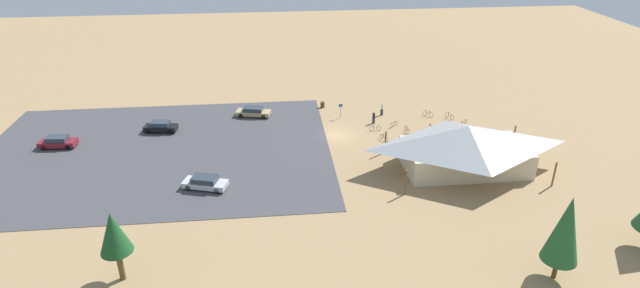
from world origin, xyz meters
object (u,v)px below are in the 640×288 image
object	(u,v)px
bicycle_orange_edge_south	(464,123)
visitor_crossing_yard	(374,117)
bicycle_green_front_row	(450,116)
visitor_by_pavilion	(382,109)
pine_center	(566,229)
bicycle_black_yard_right	(384,138)
bicycle_silver_edge_north	(430,127)
car_tan_near_entry	(253,112)
bicycle_silver_back_row	(375,128)
bicycle_blue_mid_cluster	(421,133)
car_silver_aisle_side	(205,182)
trash_bin	(323,105)
pine_midwest	(114,233)
bicycle_teal_yard_front	(428,114)
bicycle_white_yard_center	(394,124)
car_maroon_by_curb	(58,142)
bicycle_red_lone_west	(407,130)
lot_sign	(341,109)
bike_pavilion	(466,145)
car_black_end_stall	(161,127)
bicycle_purple_near_porch	(447,129)
bicycle_yellow_near_sign	(409,137)

from	to	relation	value
bicycle_orange_edge_south	visitor_crossing_yard	distance (m)	12.30
bicycle_green_front_row	visitor_by_pavilion	bearing A→B (deg)	-13.52
pine_center	bicycle_black_yard_right	bearing A→B (deg)	-73.11
bicycle_silver_edge_north	car_tan_near_entry	bearing A→B (deg)	-16.83
bicycle_silver_back_row	bicycle_blue_mid_cluster	bearing A→B (deg)	159.72
bicycle_blue_mid_cluster	car_silver_aisle_side	bearing A→B (deg)	21.66
trash_bin	bicycle_silver_edge_north	world-z (taller)	trash_bin
pine_midwest	bicycle_teal_yard_front	world-z (taller)	pine_midwest
bicycle_orange_edge_south	bicycle_white_yard_center	size ratio (longest dim) A/B	1.03
visitor_by_pavilion	car_tan_near_entry	bearing A→B (deg)	-4.74
bicycle_blue_mid_cluster	car_maroon_by_curb	xyz separation A→B (m)	(46.11, -1.35, 0.42)
visitor_by_pavilion	car_maroon_by_curb	bearing A→B (deg)	7.98
car_tan_near_entry	visitor_crossing_yard	world-z (taller)	visitor_crossing_yard
pine_midwest	car_tan_near_entry	world-z (taller)	pine_midwest
bicycle_red_lone_west	visitor_crossing_yard	xyz separation A→B (m)	(3.85, -3.36, 0.55)
bicycle_teal_yard_front	car_tan_near_entry	size ratio (longest dim) A/B	0.25
bicycle_blue_mid_cluster	visitor_by_pavilion	xyz separation A→B (m)	(3.70, -7.29, 0.62)
bicycle_blue_mid_cluster	bicycle_teal_yard_front	world-z (taller)	bicycle_teal_yard_front
bicycle_silver_edge_north	car_tan_near_entry	world-z (taller)	car_tan_near_entry
lot_sign	visitor_by_pavilion	size ratio (longest dim) A/B	1.19
lot_sign	bicycle_green_front_row	size ratio (longest dim) A/B	1.34
trash_bin	bicycle_white_yard_center	distance (m)	11.96
bike_pavilion	visitor_crossing_yard	size ratio (longest dim) A/B	9.73
car_tan_near_entry	car_black_end_stall	bearing A→B (deg)	18.41
bicycle_blue_mid_cluster	car_tan_near_entry	xyz separation A→B (m)	(21.98, -8.81, 0.37)
bicycle_green_front_row	bicycle_purple_near_porch	distance (m)	4.49
bicycle_white_yard_center	car_silver_aisle_side	world-z (taller)	car_silver_aisle_side
bicycle_red_lone_west	bicycle_green_front_row	bearing A→B (deg)	-151.53
car_black_end_stall	bicycle_green_front_row	bearing A→B (deg)	-179.55
lot_sign	pine_center	distance (m)	37.43
bicycle_white_yard_center	bicycle_silver_back_row	bearing A→B (deg)	19.91
bicycle_black_yard_right	car_silver_aisle_side	world-z (taller)	car_silver_aisle_side
pine_center	visitor_by_pavilion	distance (m)	36.25
bicycle_silver_edge_north	visitor_crossing_yard	world-z (taller)	visitor_crossing_yard
bicycle_silver_back_row	bicycle_silver_edge_north	distance (m)	7.45
bicycle_white_yard_center	car_silver_aisle_side	size ratio (longest dim) A/B	0.27
bicycle_green_front_row	bicycle_teal_yard_front	distance (m)	3.00
bike_pavilion	bicycle_orange_edge_south	xyz separation A→B (m)	(-4.39, -11.84, -2.67)
bicycle_blue_mid_cluster	car_black_end_stall	world-z (taller)	car_black_end_stall
bicycle_yellow_near_sign	bicycle_teal_yard_front	size ratio (longest dim) A/B	1.13
bicycle_orange_edge_south	visitor_crossing_yard	bearing A→B (deg)	-9.40
pine_midwest	bicycle_silver_back_row	size ratio (longest dim) A/B	3.83
bicycle_green_front_row	car_maroon_by_curb	size ratio (longest dim) A/B	0.36
pine_midwest	bicycle_teal_yard_front	bearing A→B (deg)	-138.75
bicycle_green_front_row	visitor_crossing_yard	world-z (taller)	visitor_crossing_yard
bicycle_white_yard_center	car_maroon_by_curb	distance (m)	43.22
bicycle_white_yard_center	car_silver_aisle_side	xyz separation A→B (m)	(23.96, 13.80, 0.37)
lot_sign	bicycle_silver_edge_north	bearing A→B (deg)	155.32
pine_midwest	bicycle_black_yard_right	xyz separation A→B (m)	(-27.07, -23.61, -4.17)
bicycle_green_front_row	bicycle_teal_yard_front	world-z (taller)	bicycle_green_front_row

